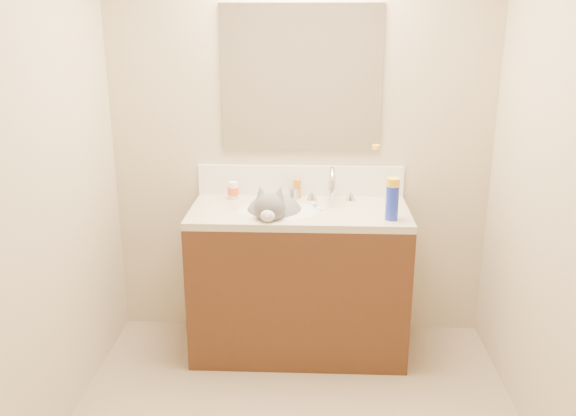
# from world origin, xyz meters

# --- Properties ---
(room_shell) EXTENTS (2.24, 2.54, 2.52)m
(room_shell) POSITION_xyz_m (0.00, 0.00, 1.49)
(room_shell) COLOR #BCAB8C
(room_shell) RESTS_ON ground
(vanity_cabinet) EXTENTS (1.20, 0.55, 0.82)m
(vanity_cabinet) POSITION_xyz_m (0.00, 0.97, 0.41)
(vanity_cabinet) COLOR #432412
(vanity_cabinet) RESTS_ON ground
(counter_slab) EXTENTS (1.20, 0.55, 0.04)m
(counter_slab) POSITION_xyz_m (0.00, 0.97, 0.84)
(counter_slab) COLOR beige
(counter_slab) RESTS_ON vanity_cabinet
(basin) EXTENTS (0.45, 0.36, 0.14)m
(basin) POSITION_xyz_m (-0.12, 0.94, 0.79)
(basin) COLOR silver
(basin) RESTS_ON vanity_cabinet
(faucet) EXTENTS (0.28, 0.20, 0.21)m
(faucet) POSITION_xyz_m (0.18, 1.11, 0.95)
(faucet) COLOR silver
(faucet) RESTS_ON counter_slab
(cat) EXTENTS (0.36, 0.46, 0.34)m
(cat) POSITION_xyz_m (-0.14, 0.94, 0.84)
(cat) COLOR #595659
(cat) RESTS_ON basin
(backsplash) EXTENTS (1.20, 0.02, 0.18)m
(backsplash) POSITION_xyz_m (0.00, 1.24, 0.95)
(backsplash) COLOR white
(backsplash) RESTS_ON counter_slab
(mirror) EXTENTS (0.90, 0.02, 0.80)m
(mirror) POSITION_xyz_m (0.00, 1.24, 1.54)
(mirror) COLOR white
(mirror) RESTS_ON room_shell
(pill_bottle) EXTENTS (0.07, 0.07, 0.10)m
(pill_bottle) POSITION_xyz_m (-0.39, 1.15, 0.91)
(pill_bottle) COLOR white
(pill_bottle) RESTS_ON counter_slab
(pill_label) EXTENTS (0.09, 0.09, 0.04)m
(pill_label) POSITION_xyz_m (-0.39, 1.15, 0.91)
(pill_label) COLOR #EC5927
(pill_label) RESTS_ON pill_bottle
(silver_jar) EXTENTS (0.07, 0.07, 0.07)m
(silver_jar) POSITION_xyz_m (-0.04, 1.16, 0.89)
(silver_jar) COLOR #B7B7BC
(silver_jar) RESTS_ON counter_slab
(amber_bottle) EXTENTS (0.05, 0.05, 0.11)m
(amber_bottle) POSITION_xyz_m (-0.02, 1.19, 0.92)
(amber_bottle) COLOR #C87417
(amber_bottle) RESTS_ON counter_slab
(toothbrush) EXTENTS (0.07, 0.15, 0.01)m
(toothbrush) POSITION_xyz_m (0.09, 1.01, 0.87)
(toothbrush) COLOR white
(toothbrush) RESTS_ON counter_slab
(toothbrush_head) EXTENTS (0.03, 0.03, 0.02)m
(toothbrush_head) POSITION_xyz_m (0.09, 1.01, 0.87)
(toothbrush_head) COLOR #708AEF
(toothbrush_head) RESTS_ON counter_slab
(spray_can) EXTENTS (0.09, 0.09, 0.18)m
(spray_can) POSITION_xyz_m (0.48, 0.81, 0.95)
(spray_can) COLOR #1B2EBF
(spray_can) RESTS_ON counter_slab
(spray_cap) EXTENTS (0.09, 0.09, 0.04)m
(spray_cap) POSITION_xyz_m (0.48, 0.81, 1.06)
(spray_cap) COLOR yellow
(spray_cap) RESTS_ON spray_can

